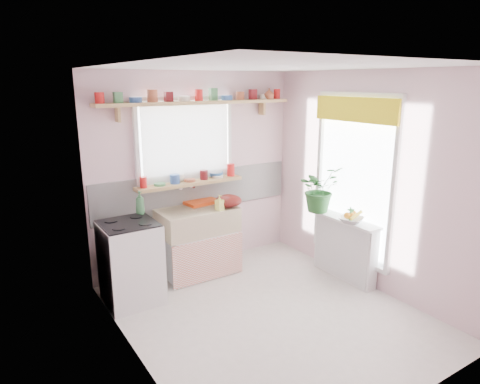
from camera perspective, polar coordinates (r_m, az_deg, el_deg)
room at (r=5.21m, az=4.32°, el=3.46°), size 3.20×3.20×3.20m
sink_unit at (r=5.41m, az=-5.60°, el=-6.50°), size 0.95×0.65×1.11m
cooker at (r=4.86m, az=-14.37°, el=-9.06°), size 0.58×0.58×0.93m
radiator_ledge at (r=5.43m, az=13.80°, el=-7.18°), size 0.22×0.95×0.78m
windowsill at (r=5.36m, az=-6.70°, el=1.20°), size 1.40×0.22×0.04m
pine_shelf at (r=5.29m, az=-5.48°, el=11.78°), size 2.52×0.24×0.04m
shelf_crockery at (r=5.27m, az=-5.68°, el=12.58°), size 2.47×0.11×0.12m
sill_crockery at (r=5.34m, az=-6.89°, el=1.96°), size 1.35×0.11×0.12m
dish_tray at (r=5.51m, az=-5.29°, el=-1.28°), size 0.45×0.36×0.04m
colander at (r=5.33m, az=-1.54°, el=-1.18°), size 0.41×0.41×0.15m
jade_plant at (r=5.44m, az=10.54°, el=0.41°), size 0.52×0.45×0.58m
fruit_bowl at (r=5.14m, az=14.61°, el=-3.63°), size 0.36×0.36×0.07m
herb_pot at (r=5.12m, az=14.57°, el=-2.97°), size 0.11×0.09×0.19m
soap_bottle_sink at (r=5.18m, az=-2.74°, el=-1.42°), size 0.10×0.10×0.19m
sill_cup at (r=5.35m, az=-8.09°, el=1.88°), size 0.15×0.15×0.10m
sill_bowl at (r=5.59m, az=-3.29°, el=2.35°), size 0.25×0.25×0.06m
shelf_vase at (r=5.77m, az=3.90°, el=12.94°), size 0.16×0.16×0.14m
cooker_bottle at (r=4.93m, az=-13.20°, el=-1.41°), size 0.11×0.11×0.26m
fruit at (r=5.13m, az=14.65°, el=-2.97°), size 0.20×0.14×0.10m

